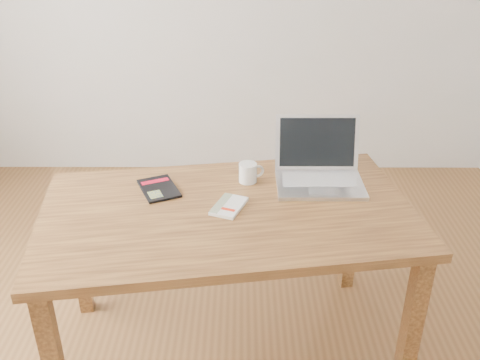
{
  "coord_description": "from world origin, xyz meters",
  "views": [
    {
      "loc": [
        0.14,
        -1.76,
        1.86
      ],
      "look_at": [
        0.13,
        0.16,
        0.85
      ],
      "focal_mm": 40.0,
      "sensor_mm": 36.0,
      "label": 1
    }
  ],
  "objects_px": {
    "desk": "(228,227)",
    "white_guidebook": "(229,206)",
    "black_guidebook": "(159,188)",
    "laptop": "(319,169)",
    "coffee_mug": "(248,172)"
  },
  "relations": [
    {
      "from": "desk",
      "to": "white_guidebook",
      "type": "bearing_deg",
      "value": 53.58
    },
    {
      "from": "desk",
      "to": "white_guidebook",
      "type": "distance_m",
      "value": 0.1
    },
    {
      "from": "desk",
      "to": "white_guidebook",
      "type": "height_order",
      "value": "white_guidebook"
    },
    {
      "from": "black_guidebook",
      "to": "coffee_mug",
      "type": "relative_size",
      "value": 2.21
    },
    {
      "from": "desk",
      "to": "black_guidebook",
      "type": "xyz_separation_m",
      "value": [
        -0.3,
        0.16,
        0.1
      ]
    },
    {
      "from": "desk",
      "to": "white_guidebook",
      "type": "relative_size",
      "value": 8.04
    },
    {
      "from": "black_guidebook",
      "to": "laptop",
      "type": "bearing_deg",
      "value": -16.37
    },
    {
      "from": "white_guidebook",
      "to": "laptop",
      "type": "height_order",
      "value": "laptop"
    },
    {
      "from": "desk",
      "to": "coffee_mug",
      "type": "height_order",
      "value": "coffee_mug"
    },
    {
      "from": "laptop",
      "to": "black_guidebook",
      "type": "bearing_deg",
      "value": -172.73
    },
    {
      "from": "white_guidebook",
      "to": "coffee_mug",
      "type": "relative_size",
      "value": 1.75
    },
    {
      "from": "white_guidebook",
      "to": "coffee_mug",
      "type": "height_order",
      "value": "coffee_mug"
    },
    {
      "from": "black_guidebook",
      "to": "laptop",
      "type": "xyz_separation_m",
      "value": [
        0.7,
        0.09,
        0.05
      ]
    },
    {
      "from": "black_guidebook",
      "to": "coffee_mug",
      "type": "height_order",
      "value": "coffee_mug"
    },
    {
      "from": "white_guidebook",
      "to": "laptop",
      "type": "xyz_separation_m",
      "value": [
        0.39,
        0.24,
        0.05
      ]
    }
  ]
}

